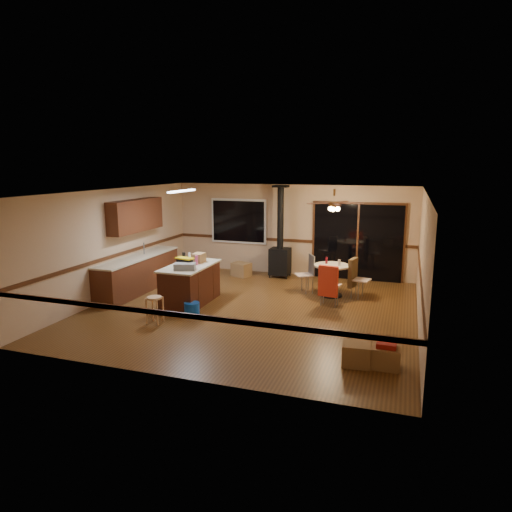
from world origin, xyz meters
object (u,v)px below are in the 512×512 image
at_px(dining_table, 332,275).
at_px(toolbox_grey, 185,266).
at_px(chair_near, 329,281).
at_px(bar_stool, 155,310).
at_px(box_corner_a, 386,357).
at_px(chair_right, 354,273).
at_px(box_corner_b, 356,354).
at_px(kitchen_island, 190,284).
at_px(chair_left, 308,269).
at_px(blue_bucket, 192,309).
at_px(wood_stove, 280,252).
at_px(toolbox_black, 185,263).
at_px(box_under_window, 241,269).

bearing_deg(dining_table, toolbox_grey, -144.68).
bearing_deg(chair_near, bar_stool, -145.43).
xyz_separation_m(dining_table, box_corner_a, (1.48, -3.73, -0.36)).
bearing_deg(chair_right, chair_near, -114.83).
height_order(toolbox_grey, box_corner_b, toolbox_grey).
relative_size(kitchen_island, chair_left, 3.04).
bearing_deg(bar_stool, kitchen_island, 86.96).
xyz_separation_m(chair_right, box_corner_b, (0.50, -3.87, -0.42)).
relative_size(bar_stool, blue_bucket, 1.65).
distance_m(wood_stove, chair_right, 2.61).
relative_size(blue_bucket, box_corner_b, 0.75).
height_order(kitchen_island, toolbox_black, toolbox_black).
bearing_deg(toolbox_grey, chair_left, 43.97).
distance_m(kitchen_island, bar_stool, 1.47).
height_order(dining_table, chair_near, chair_near).
distance_m(bar_stool, box_under_window, 4.24).
xyz_separation_m(bar_stool, chair_near, (3.15, 2.17, 0.32)).
relative_size(kitchen_island, bar_stool, 3.08).
distance_m(kitchen_island, chair_near, 3.16).
bearing_deg(toolbox_black, kitchen_island, 87.76).
distance_m(wood_stove, chair_left, 1.70).
distance_m(kitchen_island, toolbox_grey, 0.70).
bearing_deg(box_corner_b, chair_right, 97.36).
relative_size(box_under_window, box_corner_a, 1.10).
bearing_deg(box_under_window, wood_stove, 14.18).
height_order(wood_stove, blue_bucket, wood_stove).
xyz_separation_m(wood_stove, box_under_window, (-1.07, -0.27, -0.53)).
bearing_deg(blue_bucket, toolbox_black, 127.54).
distance_m(bar_stool, box_corner_a, 4.61).
bearing_deg(toolbox_black, chair_near, 17.05).
xyz_separation_m(kitchen_island, box_under_window, (0.23, 2.78, -0.26)).
bearing_deg(box_under_window, dining_table, -23.01).
height_order(kitchen_island, toolbox_grey, toolbox_grey).
bearing_deg(dining_table, chair_left, 165.79).
relative_size(bar_stool, chair_near, 0.78).
height_order(wood_stove, bar_stool, wood_stove).
bearing_deg(dining_table, blue_bucket, -137.36).
distance_m(chair_right, box_corner_a, 3.95).
xyz_separation_m(toolbox_grey, box_under_window, (0.12, 3.23, -0.77)).
relative_size(chair_near, box_corner_a, 1.56).
distance_m(chair_near, chair_right, 1.07).
bearing_deg(blue_bucket, chair_left, 52.07).
relative_size(chair_left, box_corner_a, 1.23).
bearing_deg(box_corner_b, bar_stool, 169.90).
xyz_separation_m(chair_right, box_under_window, (-3.30, 1.09, -0.40)).
distance_m(chair_left, chair_near, 1.24).
bearing_deg(toolbox_black, box_corner_a, -22.92).
xyz_separation_m(kitchen_island, box_corner_a, (4.48, -2.13, -0.28)).
bearing_deg(kitchen_island, chair_left, 36.24).
bearing_deg(blue_bucket, chair_near, 29.43).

